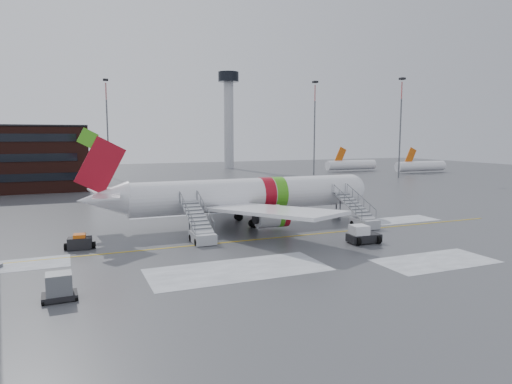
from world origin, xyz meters
name	(u,v)px	position (x,y,z in m)	size (l,w,h in m)	color
ground	(259,237)	(0.00, 0.00, 0.00)	(260.00, 260.00, 0.00)	#494C4F
airliner	(242,195)	(0.83, 7.07, 3.42)	(35.03, 32.97, 11.18)	white
airstair_fwd	(361,217)	(12.85, 0.53, 1.06)	(2.05, 7.70, 3.48)	#A3A5AA
airstair_aft	(200,231)	(-6.06, 0.53, 1.06)	(2.05, 7.70, 3.48)	#B0B3B7
pushback_tug	(362,235)	(8.20, -6.27, 0.78)	(3.21, 2.50, 1.77)	black
uld_container	(59,288)	(-18.73, -11.76, 0.81)	(2.16, 1.64, 1.74)	black
baggage_tractor	(80,243)	(-17.14, 1.69, 0.60)	(2.78, 1.46, 1.41)	black
control_tower	(229,109)	(30.00, 95.00, 18.75)	(6.40, 6.40, 30.00)	#B2B5BA
light_mast_far_ne	(315,122)	(42.00, 62.00, 13.84)	(1.20, 1.20, 24.25)	#595B60
light_mast_far_n	(107,122)	(-8.00, 78.00, 13.84)	(1.20, 1.20, 24.25)	#595B60
light_mast_far_e	(401,121)	(58.00, 48.00, 13.84)	(1.20, 1.20, 24.25)	#595B60
distant_aircraft	(373,172)	(62.50, 64.00, 0.00)	(35.00, 18.00, 8.00)	#D8590C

